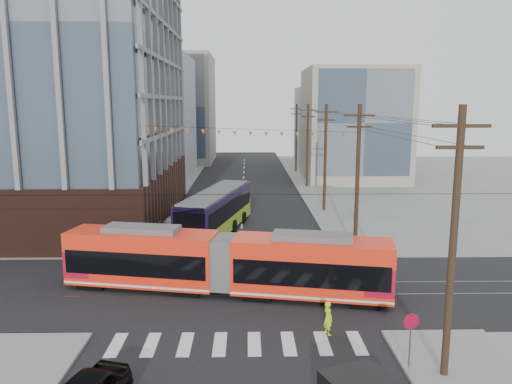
% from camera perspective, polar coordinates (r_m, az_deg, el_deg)
% --- Properties ---
extents(ground, '(160.00, 160.00, 0.00)m').
position_cam_1_polar(ground, '(26.95, -2.05, -14.08)').
color(ground, slate).
extents(office_building, '(30.00, 25.00, 28.60)m').
position_cam_1_polar(office_building, '(52.73, -26.99, 12.56)').
color(office_building, '#381E16').
rests_on(office_building, ground).
extents(bg_bldg_nw_near, '(18.00, 16.00, 18.00)m').
position_cam_1_polar(bg_bldg_nw_near, '(78.58, -14.07, 8.29)').
color(bg_bldg_nw_near, '#8C99A5').
rests_on(bg_bldg_nw_near, ground).
extents(bg_bldg_ne_near, '(14.00, 14.00, 16.00)m').
position_cam_1_polar(bg_bldg_ne_near, '(74.29, 11.09, 7.54)').
color(bg_bldg_ne_near, gray).
rests_on(bg_bldg_ne_near, ground).
extents(bg_bldg_nw_far, '(16.00, 18.00, 20.00)m').
position_cam_1_polar(bg_bldg_nw_far, '(97.67, -9.72, 9.32)').
color(bg_bldg_nw_far, gray).
rests_on(bg_bldg_nw_far, ground).
extents(bg_bldg_ne_far, '(16.00, 16.00, 14.00)m').
position_cam_1_polar(bg_bldg_ne_far, '(94.32, 9.72, 7.47)').
color(bg_bldg_ne_far, '#8C99A5').
rests_on(bg_bldg_ne_far, ground).
extents(utility_pole_near, '(0.30, 0.30, 11.00)m').
position_cam_1_polar(utility_pole_near, '(20.98, 21.57, -5.91)').
color(utility_pole_near, black).
rests_on(utility_pole_near, ground).
extents(utility_pole_far, '(0.30, 0.30, 11.00)m').
position_cam_1_polar(utility_pole_far, '(81.17, 4.63, 6.13)').
color(utility_pole_far, black).
rests_on(utility_pole_far, ground).
extents(streetcar, '(19.29, 6.33, 3.69)m').
position_cam_1_polar(streetcar, '(29.49, -3.59, -8.08)').
color(streetcar, '#FB2E13').
rests_on(streetcar, ground).
extents(city_bus, '(5.98, 13.57, 3.76)m').
position_cam_1_polar(city_bus, '(42.99, -4.57, -2.25)').
color(city_bus, black).
rests_on(city_bus, ground).
extents(parked_car_silver, '(3.10, 4.56, 1.42)m').
position_cam_1_polar(parked_car_silver, '(38.13, -10.17, -5.78)').
color(parked_car_silver, '#88929D').
rests_on(parked_car_silver, ground).
extents(parked_car_white, '(2.44, 4.62, 1.28)m').
position_cam_1_polar(parked_car_white, '(44.79, -9.21, -3.47)').
color(parked_car_white, silver).
rests_on(parked_car_white, ground).
extents(parked_car_grey, '(2.92, 5.18, 1.36)m').
position_cam_1_polar(parked_car_grey, '(48.66, -7.91, -2.30)').
color(parked_car_grey, slate).
rests_on(parked_car_grey, ground).
extents(pedestrian, '(0.59, 0.71, 1.66)m').
position_cam_1_polar(pedestrian, '(25.03, 8.23, -14.06)').
color(pedestrian, '#B4FC1B').
rests_on(pedestrian, ground).
extents(stop_sign, '(0.83, 0.83, 2.37)m').
position_cam_1_polar(stop_sign, '(22.56, 17.18, -16.26)').
color(stop_sign, '#A20928').
rests_on(stop_sign, ground).
extents(jersey_barrier, '(1.65, 3.73, 0.73)m').
position_cam_1_polar(jersey_barrier, '(38.63, 10.72, -6.13)').
color(jersey_barrier, slate).
rests_on(jersey_barrier, ground).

